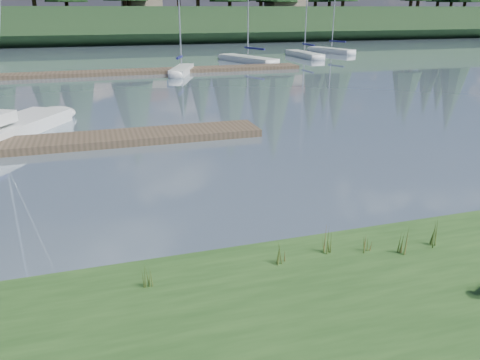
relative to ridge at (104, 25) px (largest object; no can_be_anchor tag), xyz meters
name	(u,v)px	position (x,y,z in m)	size (l,w,h in m)	color
ground	(125,74)	(0.00, -43.00, -2.50)	(200.00, 200.00, 0.00)	slate
ridge	(104,25)	(0.00, 0.00, 0.00)	(200.00, 20.00, 5.00)	black
dock_near	(60,142)	(-4.00, -64.00, -2.35)	(16.00, 2.00, 0.30)	#4C3D2C
dock_far	(150,71)	(2.00, -43.00, -2.35)	(26.00, 2.20, 0.30)	#4C3D2C
sailboat_bg_2	(183,69)	(4.61, -43.88, -2.16)	(3.16, 5.92, 9.09)	white
sailboat_bg_3	(243,58)	(12.06, -36.90, -2.18)	(4.50, 8.73, 12.65)	white
sailboat_bg_4	(302,54)	(19.75, -34.03, -2.17)	(1.66, 7.69, 11.32)	white
sailboat_bg_5	(328,50)	(24.80, -30.40, -2.18)	(3.58, 7.30, 10.40)	white
weed_0	(283,254)	(0.69, -75.44, -1.95)	(0.17, 0.14, 0.49)	#475B23
weed_1	(327,242)	(1.71, -75.31, -1.90)	(0.17, 0.14, 0.59)	#475B23
weed_2	(403,242)	(3.19, -75.79, -1.89)	(0.17, 0.14, 0.62)	#475B23
weed_3	(146,276)	(-1.97, -75.48, -1.94)	(0.17, 0.14, 0.51)	#475B23
weed_4	(366,243)	(2.53, -75.48, -1.98)	(0.17, 0.14, 0.41)	#475B23
weed_5	(434,235)	(3.98, -75.72, -1.87)	(0.17, 0.14, 0.66)	#475B23
mud_lip	(237,260)	(0.00, -74.60, -2.43)	(60.00, 0.50, 0.14)	#33281C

